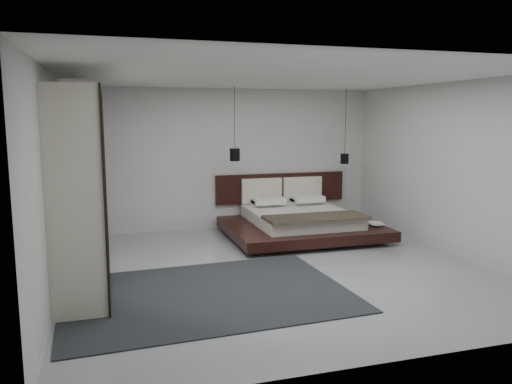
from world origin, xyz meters
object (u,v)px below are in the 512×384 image
object	(u,v)px
bed	(299,220)
pendant_right	(345,158)
pendant_left	(235,155)
wardrobe	(80,189)
rug	(207,294)
lattice_screen	(72,171)

from	to	relation	value
bed	pendant_right	distance (m)	1.66
pendant_left	wardrobe	world-z (taller)	pendant_left
pendant_left	bed	bearing A→B (deg)	-21.02
bed	rug	distance (m)	3.54
wardrobe	rug	distance (m)	2.16
lattice_screen	rug	size ratio (longest dim) A/B	0.73
bed	rug	bearing A→B (deg)	-130.88
lattice_screen	wardrobe	size ratio (longest dim) A/B	0.98
lattice_screen	pendant_left	xyz separation A→B (m)	(2.92, -0.10, 0.24)
bed	wardrobe	world-z (taller)	wardrobe
pendant_right	wardrobe	distance (m)	5.44
lattice_screen	wardrobe	distance (m)	2.37
lattice_screen	bed	xyz separation A→B (m)	(4.06, -0.54, -1.01)
pendant_right	wardrobe	xyz separation A→B (m)	(-4.95, -2.25, -0.12)
lattice_screen	bed	size ratio (longest dim) A/B	0.93
pendant_right	wardrobe	world-z (taller)	pendant_right
rug	lattice_screen	bearing A→B (deg)	118.58
bed	pendant_right	bearing A→B (deg)	21.02
pendant_left	rug	xyz separation A→B (m)	(-1.17, -3.11, -1.53)
wardrobe	pendant_left	bearing A→B (deg)	40.17
pendant_right	wardrobe	bearing A→B (deg)	-155.56
lattice_screen	bed	world-z (taller)	lattice_screen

